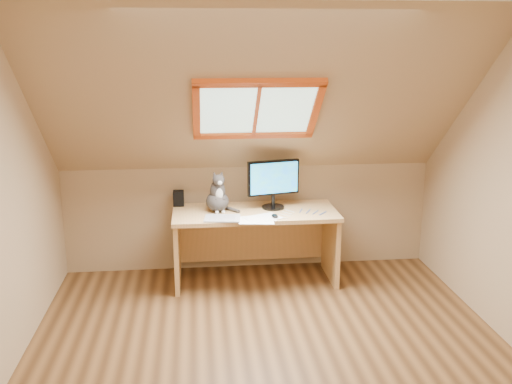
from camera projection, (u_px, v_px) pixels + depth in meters
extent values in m
plane|color=brown|center=(273.00, 360.00, 3.97)|extent=(3.50, 3.50, 0.00)
cube|color=tan|center=(343.00, 321.00, 1.98)|extent=(3.50, 0.02, 2.40)
cube|color=tan|center=(249.00, 217.00, 5.53)|extent=(3.50, 0.02, 1.00)
cube|color=tan|center=(257.00, 100.00, 4.48)|extent=(3.50, 1.56, 1.41)
cube|color=#B2E0CC|center=(256.00, 108.00, 4.57)|extent=(0.90, 0.53, 0.48)
cube|color=#CF4713|center=(256.00, 108.00, 4.57)|extent=(1.02, 0.64, 0.59)
cube|color=tan|center=(255.00, 213.00, 5.13)|extent=(1.47, 0.64, 0.04)
cube|color=tan|center=(177.00, 251.00, 5.15)|extent=(0.04, 0.58, 0.64)
cube|color=tan|center=(331.00, 245.00, 5.29)|extent=(0.04, 0.58, 0.64)
cube|color=tan|center=(252.00, 237.00, 5.50)|extent=(1.37, 0.03, 0.44)
cylinder|color=black|center=(273.00, 207.00, 5.21)|extent=(0.20, 0.20, 0.02)
cylinder|color=black|center=(273.00, 200.00, 5.20)|extent=(0.03, 0.03, 0.11)
cube|color=black|center=(273.00, 177.00, 5.14)|extent=(0.48, 0.14, 0.32)
cube|color=blue|center=(274.00, 178.00, 5.12)|extent=(0.44, 0.11, 0.28)
ellipsoid|color=#3F3A38|center=(217.00, 201.00, 5.11)|extent=(0.25, 0.28, 0.18)
ellipsoid|color=#3F3A38|center=(218.00, 191.00, 5.07)|extent=(0.16, 0.16, 0.19)
ellipsoid|color=silver|center=(219.00, 194.00, 5.02)|extent=(0.07, 0.05, 0.11)
ellipsoid|color=#3F3A38|center=(219.00, 180.00, 5.00)|extent=(0.12, 0.11, 0.10)
sphere|color=silver|center=(220.00, 183.00, 4.97)|extent=(0.04, 0.04, 0.04)
cone|color=#3F3A38|center=(214.00, 174.00, 5.00)|extent=(0.06, 0.05, 0.06)
cone|color=#3F3A38|center=(222.00, 174.00, 5.02)|extent=(0.06, 0.06, 0.06)
cube|color=black|center=(179.00, 198.00, 5.28)|extent=(0.10, 0.10, 0.14)
cube|color=#B2B2B7|center=(222.00, 218.00, 4.89)|extent=(0.33, 0.25, 0.01)
ellipsoid|color=black|center=(275.00, 216.00, 4.93)|extent=(0.07, 0.10, 0.03)
cube|color=white|center=(258.00, 219.00, 4.88)|extent=(0.33, 0.27, 0.00)
cube|color=white|center=(258.00, 219.00, 4.88)|extent=(0.32, 0.24, 0.00)
cube|color=white|center=(258.00, 219.00, 4.88)|extent=(0.35, 0.30, 0.00)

